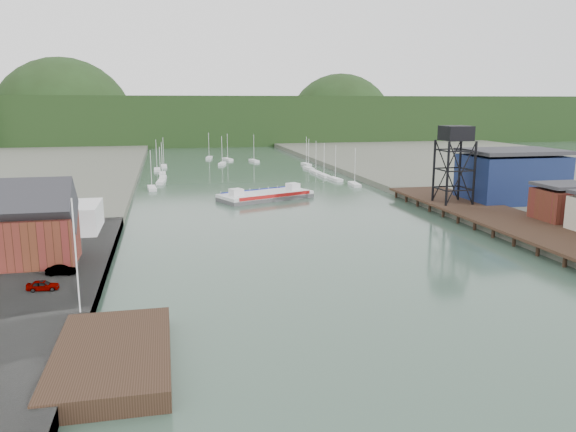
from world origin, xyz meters
name	(u,v)px	position (x,y,z in m)	size (l,w,h in m)	color
ground	(416,337)	(0.00, 0.00, 0.00)	(600.00, 600.00, 0.00)	#2A4134
west_quay	(30,293)	(-40.00, 20.00, 0.80)	(16.00, 80.00, 1.60)	slate
west_stage	(113,357)	(-29.00, 0.00, 0.90)	(10.00, 18.00, 1.80)	black
east_pier	(495,215)	(37.00, 45.00, 1.90)	(14.00, 70.00, 2.45)	black
harbor_building	(28,231)	(-42.00, 30.00, 6.09)	(12.20, 8.20, 8.90)	#522817
white_shed	(44,219)	(-44.00, 50.00, 3.85)	(18.00, 12.00, 4.50)	silver
flagpole	(76,256)	(-33.00, 10.00, 7.60)	(0.16, 0.16, 12.00)	silver
lift_tower	(456,138)	(35.00, 58.00, 15.65)	(6.50, 6.50, 16.00)	black
blue_shed	(512,176)	(50.00, 60.00, 7.06)	(20.50, 14.50, 11.30)	#0B1433
marina_sailboats	(238,170)	(0.08, 138.46, 0.35)	(57.71, 92.65, 0.90)	silver
distant_hills	(197,123)	(-3.98, 301.35, 10.38)	(500.00, 120.00, 80.00)	black
chain_ferry	(266,195)	(-0.53, 82.79, 0.92)	(24.06, 16.79, 3.22)	#4B4A4D
car_west_a	(43,285)	(-38.16, 18.15, 2.20)	(1.43, 3.55, 1.21)	#999999
car_west_b	(61,270)	(-37.13, 24.00, 2.20)	(1.27, 3.65, 1.20)	#999999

